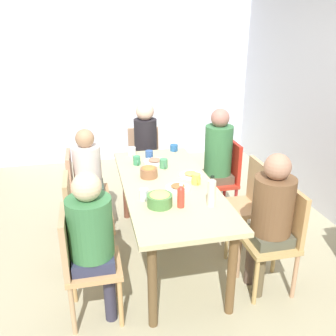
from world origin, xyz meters
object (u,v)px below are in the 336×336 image
cup_1 (137,161)px  cup_5 (144,195)px  person_1 (92,234)px  dining_table (168,193)px  person_6 (271,211)px  cup_6 (174,148)px  bottle_1 (212,192)px  chair_0 (81,188)px  bowl_1 (160,199)px  cup_4 (149,154)px  plate_1 (155,161)px  chair_4 (247,200)px  chair_1 (82,259)px  cup_3 (196,179)px  bottle_0 (181,196)px  cup_0 (164,164)px  person_5 (146,144)px  plate_2 (178,187)px  chair_5 (145,160)px  chair_2 (82,218)px  plate_0 (191,175)px  person_0 (89,173)px  chair_6 (278,234)px  chair_3 (224,176)px  person_3 (217,156)px  cup_2 (132,151)px  bowl_0 (149,172)px

cup_1 → cup_5: 0.80m
person_1 → dining_table: bearing=132.0°
dining_table → person_6: size_ratio=1.55×
cup_6 → bottle_1: size_ratio=0.48×
chair_0 → bowl_1: chair_0 is taller
person_6 → dining_table: bearing=-132.0°
cup_4 → plate_1: bearing=10.6°
chair_4 → chair_1: bearing=-68.2°
cup_3 → cup_4: cup_3 is taller
cup_4 → bottle_0: 1.17m
cup_0 → person_5: bearing=-177.3°
plate_2 → cup_6: cup_6 is taller
cup_1 → cup_3: size_ratio=0.94×
dining_table → chair_5: chair_5 is taller
chair_5 → person_6: person_6 is taller
chair_4 → cup_6: 1.04m
chair_2 → plate_0: size_ratio=4.04×
bowl_1 → cup_1: bearing=-176.9°
person_0 → person_5: size_ratio=0.91×
chair_2 → person_6: bearing=67.1°
dining_table → bottle_1: 0.59m
person_0 → chair_6: (1.25, 1.47, -0.17)m
chair_5 → plate_0: (1.19, 0.25, 0.27)m
person_1 → plate_1: size_ratio=5.01×
cup_4 → bottle_1: 1.24m
dining_table → plate_2: (0.13, 0.06, 0.11)m
chair_1 → bottle_1: bottle_1 is taller
chair_3 → person_3: size_ratio=0.71×
chair_6 → cup_5: size_ratio=8.33×
chair_0 → cup_4: chair_0 is taller
plate_1 → chair_5: bearing=178.7°
cup_2 → person_5: bearing=151.5°
chair_0 → chair_6: size_ratio=1.00×
plate_2 → cup_3: size_ratio=1.85×
cup_3 → person_5: bearing=-169.4°
chair_6 → cup_4: (-1.33, -0.83, 0.29)m
plate_0 → cup_5: size_ratio=2.06×
dining_table → person_5: 1.23m
cup_4 → cup_6: cup_4 is taller
person_0 → chair_6: 1.94m
dining_table → chair_1: (0.62, -0.78, -0.16)m
dining_table → plate_1: (-0.55, -0.02, 0.11)m
plate_2 → bowl_0: size_ratio=1.34×
person_1 → bowl_1: (-0.22, 0.53, 0.11)m
plate_0 → bowl_0: 0.40m
bottle_0 → chair_5: bearing=180.0°
person_0 → chair_2: 0.65m
chair_2 → cup_0: bearing=114.5°
bottle_0 → person_6: bearing=76.6°
bowl_0 → cup_4: (-0.53, 0.10, -0.02)m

